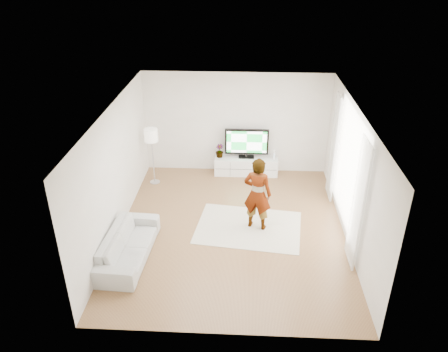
# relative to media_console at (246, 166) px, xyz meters

# --- Properties ---
(floor) EXTENTS (6.00, 6.00, 0.00)m
(floor) POSITION_rel_media_console_xyz_m (-0.30, -2.76, -0.24)
(floor) COLOR olive
(floor) RESTS_ON ground
(ceiling) EXTENTS (6.00, 6.00, 0.00)m
(ceiling) POSITION_rel_media_console_xyz_m (-0.30, -2.76, 2.56)
(ceiling) COLOR white
(ceiling) RESTS_ON wall_back
(wall_left) EXTENTS (0.02, 6.00, 2.80)m
(wall_left) POSITION_rel_media_console_xyz_m (-2.80, -2.76, 1.16)
(wall_left) COLOR white
(wall_left) RESTS_ON floor
(wall_right) EXTENTS (0.02, 6.00, 2.80)m
(wall_right) POSITION_rel_media_console_xyz_m (2.20, -2.76, 1.16)
(wall_right) COLOR white
(wall_right) RESTS_ON floor
(wall_back) EXTENTS (5.00, 0.02, 2.80)m
(wall_back) POSITION_rel_media_console_xyz_m (-0.30, 0.24, 1.16)
(wall_back) COLOR white
(wall_back) RESTS_ON floor
(wall_front) EXTENTS (5.00, 0.02, 2.80)m
(wall_front) POSITION_rel_media_console_xyz_m (-0.30, -5.76, 1.16)
(wall_front) COLOR white
(wall_front) RESTS_ON floor
(window) EXTENTS (0.01, 2.60, 2.50)m
(window) POSITION_rel_media_console_xyz_m (2.18, -2.46, 1.21)
(window) COLOR white
(window) RESTS_ON wall_right
(curtain_near) EXTENTS (0.04, 0.70, 2.60)m
(curtain_near) POSITION_rel_media_console_xyz_m (2.10, -3.76, 1.11)
(curtain_near) COLOR white
(curtain_near) RESTS_ON floor
(curtain_far) EXTENTS (0.04, 0.70, 2.60)m
(curtain_far) POSITION_rel_media_console_xyz_m (2.10, -1.16, 1.11)
(curtain_far) COLOR white
(curtain_far) RESTS_ON floor
(media_console) EXTENTS (1.74, 0.49, 0.49)m
(media_console) POSITION_rel_media_console_xyz_m (0.00, 0.00, 0.00)
(media_console) COLOR white
(media_console) RESTS_ON floor
(television) EXTENTS (1.18, 0.23, 0.82)m
(television) POSITION_rel_media_console_xyz_m (-0.00, 0.03, 0.69)
(television) COLOR black
(television) RESTS_ON media_console
(game_console) EXTENTS (0.05, 0.16, 0.21)m
(game_console) POSITION_rel_media_console_xyz_m (0.76, -0.00, 0.35)
(game_console) COLOR white
(game_console) RESTS_ON media_console
(potted_plant) EXTENTS (0.28, 0.28, 0.38)m
(potted_plant) POSITION_rel_media_console_xyz_m (-0.74, 0.00, 0.43)
(potted_plant) COLOR #3F7238
(potted_plant) RESTS_ON media_console
(rug) EXTENTS (2.51, 1.94, 0.01)m
(rug) POSITION_rel_media_console_xyz_m (0.08, -2.67, -0.24)
(rug) COLOR beige
(rug) RESTS_ON floor
(player) EXTENTS (0.71, 0.57, 1.71)m
(player) POSITION_rel_media_console_xyz_m (0.25, -2.63, 0.62)
(player) COLOR #334772
(player) RESTS_ON rug
(sofa) EXTENTS (0.92, 2.10, 0.60)m
(sofa) POSITION_rel_media_console_xyz_m (-2.35, -3.86, 0.06)
(sofa) COLOR beige
(sofa) RESTS_ON floor
(floor_lamp) EXTENTS (0.34, 0.34, 1.54)m
(floor_lamp) POSITION_rel_media_console_xyz_m (-2.45, -0.65, 1.06)
(floor_lamp) COLOR silver
(floor_lamp) RESTS_ON floor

